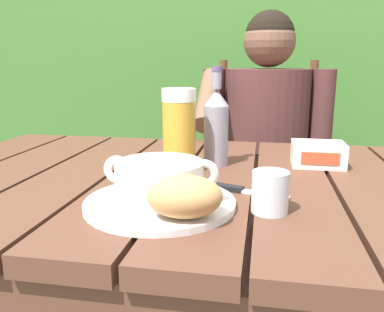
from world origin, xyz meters
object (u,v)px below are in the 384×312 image
Objects in this scene: serving_plate at (160,203)px; soup_bowl at (160,180)px; bread_roll at (185,197)px; beer_bottle at (216,125)px; chair_near_diner at (263,181)px; table_knife at (241,190)px; water_glass_small at (270,192)px; person_eating at (264,144)px; butter_tub at (318,154)px; beer_glass at (179,131)px.

serving_plate is 1.31× the size of soup_bowl.
beer_bottle reaches higher than bread_roll.
chair_near_diner is 1.12m from soup_bowl.
water_glass_small is at bearing -61.37° from table_knife.
beer_bottle is (-0.12, -0.54, 0.15)m from person_eating.
serving_plate is 3.74× the size of water_glass_small.
butter_tub is 0.30m from table_knife.
bread_roll is at bearing -49.40° from soup_bowl.
serving_plate is 1.12× the size of beer_bottle.
table_knife is (-0.04, -0.75, 0.06)m from person_eating.
chair_near_diner is at bearing 90.31° from water_glass_small.
water_glass_small is (0.01, -0.85, 0.09)m from person_eating.
soup_bowl is at bearing 130.60° from bread_roll.
person_eating is at bearing 90.59° from water_glass_small.
beer_bottle reaches higher than serving_plate.
bread_roll is 1.87× the size of water_glass_small.
chair_near_diner is 0.29m from person_eating.
water_glass_small reaches higher than butter_tub.
serving_plate is at bearing -178.07° from water_glass_small.
person_eating is 8.86× the size of bread_roll.
soup_bowl is 0.19m from water_glass_small.
person_eating is 0.85m from water_glass_small.
table_knife is at bearing 36.80° from serving_plate.
soup_bowl is at bearing -102.02° from person_eating.
soup_bowl is 0.18m from table_knife.
chair_near_diner is 6.56× the size of table_knife.
water_glass_small is at bearing 1.93° from soup_bowl.
bread_roll reaches higher than butter_tub.
table_knife is at bearing 65.37° from bread_roll.
soup_bowl is 1.33× the size of table_knife.
soup_bowl is 1.64× the size of butter_tub.
soup_bowl is at bearing 180.00° from serving_plate.
chair_near_diner reaches higher than beer_glass.
beer_bottle is (0.00, 0.38, 0.05)m from bread_roll.
serving_plate is 0.46m from butter_tub.
bread_roll is 0.15m from water_glass_small.
beer_bottle reaches higher than beer_glass.
chair_near_diner reaches higher than soup_bowl.
butter_tub is at bearing 48.06° from serving_plate.
chair_near_diner is at bearing 89.15° from person_eating.
table_knife is (-0.05, 0.10, -0.03)m from water_glass_small.
table_knife is (0.08, -0.21, -0.09)m from beer_bottle.
beer_bottle is at bearing 113.04° from water_glass_small.
bread_roll is 0.70× the size of beer_glass.
beer_glass is at bearing -103.62° from chair_near_diner.
soup_bowl is 0.24m from beer_glass.
person_eating reaches higher than butter_tub.
table_knife is (0.08, 0.17, -0.04)m from bread_roll.
water_glass_small reaches higher than table_knife.
table_knife is at bearing -40.44° from beer_glass.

